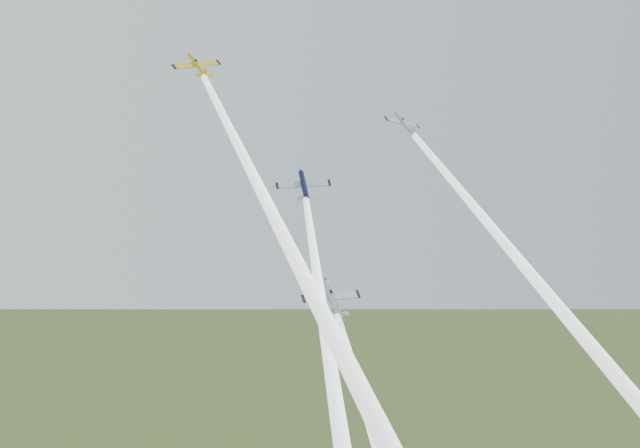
{
  "coord_description": "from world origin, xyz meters",
  "views": [
    {
      "loc": [
        -46.9,
        -110.54,
        90.12
      ],
      "look_at": [
        0.0,
        -6.0,
        92.0
      ],
      "focal_mm": 45.0,
      "sensor_mm": 36.0,
      "label": 1
    }
  ],
  "objects_px": {
    "plane_yellow": "(198,65)",
    "plane_navy": "(304,186)",
    "plane_silver_right": "(404,123)",
    "plane_silver_low": "(332,299)"
  },
  "relations": [
    {
      "from": "plane_navy",
      "to": "plane_silver_low",
      "type": "distance_m",
      "value": 18.21
    },
    {
      "from": "plane_silver_low",
      "to": "plane_navy",
      "type": "bearing_deg",
      "value": 107.05
    },
    {
      "from": "plane_yellow",
      "to": "plane_navy",
      "type": "distance_m",
      "value": 23.91
    },
    {
      "from": "plane_navy",
      "to": "plane_silver_right",
      "type": "bearing_deg",
      "value": 9.81
    },
    {
      "from": "plane_navy",
      "to": "plane_silver_right",
      "type": "height_order",
      "value": "plane_silver_right"
    },
    {
      "from": "plane_yellow",
      "to": "plane_navy",
      "type": "height_order",
      "value": "plane_yellow"
    },
    {
      "from": "plane_yellow",
      "to": "plane_silver_low",
      "type": "distance_m",
      "value": 40.09
    },
    {
      "from": "plane_yellow",
      "to": "plane_silver_right",
      "type": "distance_m",
      "value": 33.12
    },
    {
      "from": "plane_yellow",
      "to": "plane_silver_low",
      "type": "relative_size",
      "value": 0.87
    },
    {
      "from": "plane_silver_right",
      "to": "plane_silver_low",
      "type": "relative_size",
      "value": 0.8
    }
  ]
}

